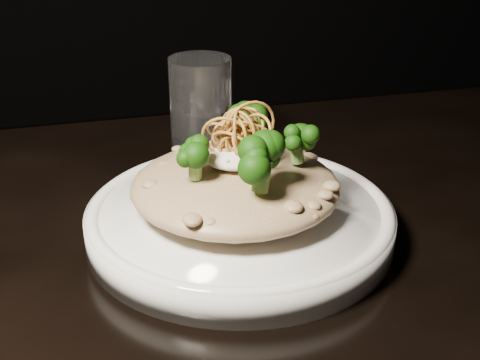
# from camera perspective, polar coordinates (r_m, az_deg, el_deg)

# --- Properties ---
(plate) EXTENTS (0.27, 0.27, 0.03)m
(plate) POSITION_cam_1_polar(r_m,az_deg,el_deg) (0.59, 0.00, -3.58)
(plate) COLOR white
(plate) RESTS_ON table
(risotto) EXTENTS (0.18, 0.18, 0.04)m
(risotto) POSITION_cam_1_polar(r_m,az_deg,el_deg) (0.58, -0.40, -0.53)
(risotto) COLOR brown
(risotto) RESTS_ON plate
(broccoli) EXTENTS (0.13, 0.13, 0.05)m
(broccoli) POSITION_cam_1_polar(r_m,az_deg,el_deg) (0.56, 0.03, 3.18)
(broccoli) COLOR black
(broccoli) RESTS_ON risotto
(cheese) EXTENTS (0.05, 0.05, 0.01)m
(cheese) POSITION_cam_1_polar(r_m,az_deg,el_deg) (0.57, -0.47, 2.05)
(cheese) COLOR white
(cheese) RESTS_ON risotto
(shallots) EXTENTS (0.05, 0.05, 0.03)m
(shallots) POSITION_cam_1_polar(r_m,az_deg,el_deg) (0.56, -0.11, 4.28)
(shallots) COLOR brown
(shallots) RESTS_ON cheese
(drinking_glass) EXTENTS (0.07, 0.07, 0.12)m
(drinking_glass) POSITION_cam_1_polar(r_m,az_deg,el_deg) (0.73, -3.35, 5.85)
(drinking_glass) COLOR white
(drinking_glass) RESTS_ON table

